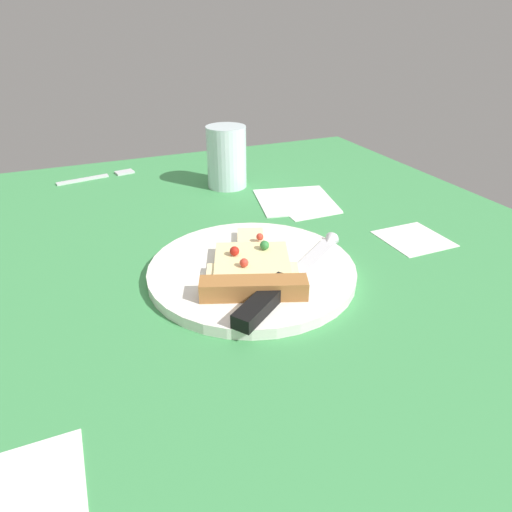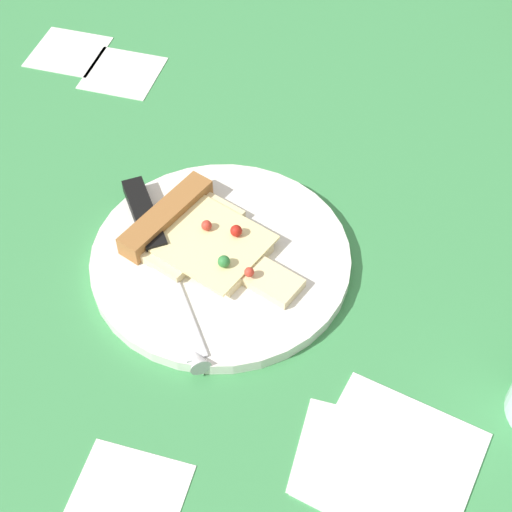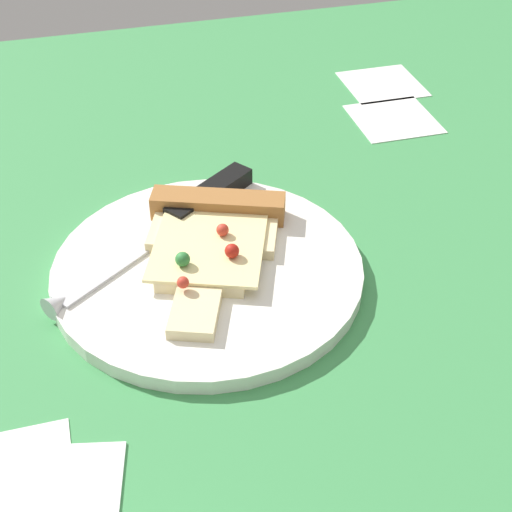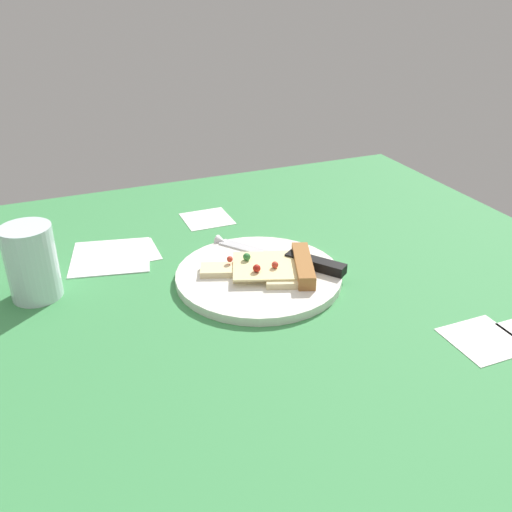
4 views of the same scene
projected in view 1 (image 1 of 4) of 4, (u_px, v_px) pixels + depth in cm
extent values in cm
cube|color=#3D8C4C|center=(191.00, 293.00, 55.55)|extent=(113.86, 113.86, 3.00)
cube|color=white|center=(413.00, 240.00, 65.57)|extent=(9.00, 9.00, 0.20)
cube|color=white|center=(307.00, 208.00, 76.08)|extent=(9.00, 9.00, 0.20)
cube|color=white|center=(17.00, 501.00, 30.41)|extent=(9.00, 9.00, 0.20)
cylinder|color=white|center=(252.00, 270.00, 56.28)|extent=(26.13, 26.13, 1.35)
cube|color=beige|center=(253.00, 279.00, 52.21)|extent=(9.51, 12.41, 1.00)
cube|color=beige|center=(252.00, 256.00, 57.03)|extent=(7.79, 8.72, 1.00)
cube|color=beige|center=(250.00, 239.00, 61.42)|extent=(6.14, 5.21, 1.00)
cube|color=#F2E099|center=(252.00, 261.00, 54.53)|extent=(12.61, 12.14, 0.30)
cube|color=#9E6633|center=(254.00, 288.00, 49.30)|extent=(6.68, 12.14, 2.20)
sphere|color=red|center=(244.00, 263.00, 52.85)|extent=(1.07, 1.07, 1.07)
sphere|color=red|center=(260.00, 237.00, 59.09)|extent=(0.97, 0.97, 0.97)
sphere|color=#2D7A38|center=(266.00, 246.00, 56.42)|extent=(1.21, 1.21, 1.21)
sphere|color=#B21E14|center=(234.00, 251.00, 55.41)|extent=(1.21, 1.21, 1.21)
cube|color=silver|center=(311.00, 260.00, 57.00)|extent=(8.70, 10.87, 0.30)
cone|color=silver|center=(329.00, 241.00, 61.51)|extent=(2.79, 2.79, 2.00)
cube|color=black|center=(265.00, 301.00, 47.66)|extent=(7.68, 9.37, 1.60)
cylinder|color=silver|center=(227.00, 157.00, 83.03)|extent=(7.39, 7.39, 11.33)
cube|color=silver|center=(83.00, 179.00, 88.25)|extent=(3.03, 10.05, 0.80)
cube|color=silver|center=(124.00, 171.00, 92.37)|extent=(3.03, 3.98, 0.80)
cube|color=white|center=(295.00, 200.00, 78.68)|extent=(15.49, 15.49, 0.40)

